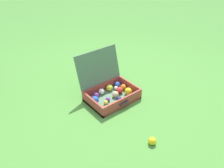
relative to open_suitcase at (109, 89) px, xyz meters
The scene contains 3 objects.
ground_plane 0.12m from the open_suitcase, 29.73° to the right, with size 16.00×16.00×0.00m, color #4C8C38.
open_suitcase is the anchor object (origin of this frame).
stray_ball_on_grass 0.77m from the open_suitcase, 100.18° to the right, with size 0.07×0.07×0.07m, color yellow.
Camera 1 is at (-1.27, -1.53, 1.44)m, focal length 35.56 mm.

